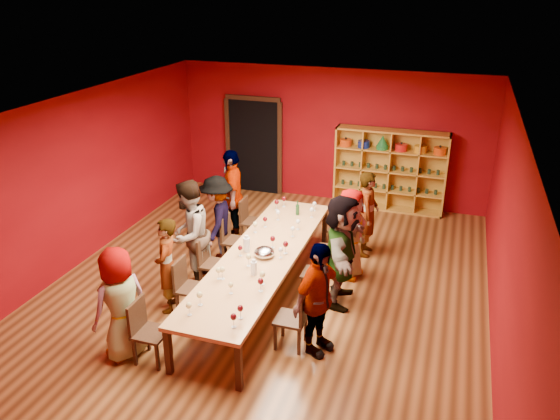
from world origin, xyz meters
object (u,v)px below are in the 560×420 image
(person_left_4, at_px, (232,196))
(person_right_2, at_px, (342,250))
(chair_person_right_1, at_px, (296,316))
(person_right_4, at_px, (368,214))
(chair_person_left_2, at_px, (210,260))
(chair_person_right_3, at_px, (333,247))
(person_left_0, at_px, (120,304))
(chair_person_right_2, at_px, (321,271))
(chair_person_right_4, at_px, (344,226))
(person_right_3, at_px, (350,234))
(chair_person_left_0, at_px, (145,328))
(person_left_2, at_px, (189,234))
(person_left_3, at_px, (217,220))
(spittoon_bowl, at_px, (264,252))
(chair_person_left_4, at_px, (249,218))
(chair_person_left_3, at_px, (231,237))
(wine_bottle, at_px, (298,210))
(person_left_1, at_px, (167,265))
(chair_person_left_1, at_px, (187,284))
(person_right_1, at_px, (318,299))
(shelving_unit, at_px, (390,166))
(tasting_table, at_px, (262,257))

(person_left_4, bearing_deg, person_right_2, 35.37)
(chair_person_right_1, height_order, person_right_4, person_right_4)
(chair_person_left_2, relative_size, chair_person_right_3, 1.00)
(person_left_0, relative_size, chair_person_right_3, 1.80)
(chair_person_right_2, distance_m, chair_person_right_4, 1.77)
(chair_person_right_3, distance_m, person_right_3, 0.41)
(chair_person_left_0, distance_m, person_right_2, 3.11)
(chair_person_right_3, bearing_deg, person_left_2, -153.18)
(person_left_0, height_order, chair_person_left_2, person_left_0)
(chair_person_right_3, bearing_deg, person_left_3, -174.83)
(person_right_2, bearing_deg, person_right_3, -1.48)
(person_right_2, height_order, spittoon_bowl, person_right_2)
(person_left_3, bearing_deg, chair_person_right_1, 33.62)
(chair_person_right_2, distance_m, person_right_4, 1.85)
(chair_person_right_3, distance_m, person_right_4, 1.05)
(person_left_2, distance_m, chair_person_right_2, 2.22)
(chair_person_right_2, height_order, chair_person_right_3, same)
(chair_person_left_4, distance_m, person_left_4, 0.54)
(spittoon_bowl, bearing_deg, chair_person_left_0, -116.92)
(chair_person_right_4, bearing_deg, chair_person_left_0, -114.50)
(person_left_0, xyz_separation_m, chair_person_left_3, (0.34, 2.89, -0.31))
(chair_person_right_2, relative_size, person_right_3, 0.56)
(chair_person_right_3, bearing_deg, wine_bottle, 144.47)
(person_right_4, bearing_deg, person_left_2, 124.18)
(chair_person_left_0, height_order, person_left_1, person_left_1)
(wine_bottle, bearing_deg, chair_person_left_1, -111.94)
(chair_person_left_3, height_order, chair_person_right_2, same)
(chair_person_right_1, distance_m, person_right_1, 0.44)
(person_left_4, height_order, person_right_1, person_left_4)
(person_right_4, bearing_deg, shelving_unit, -5.26)
(chair_person_left_4, xyz_separation_m, person_right_4, (2.24, 0.23, 0.31))
(person_left_3, relative_size, chair_person_right_3, 1.81)
(person_right_1, bearing_deg, chair_person_left_3, 68.50)
(person_right_1, bearing_deg, person_right_4, 19.48)
(chair_person_left_3, xyz_separation_m, spittoon_bowl, (0.98, -0.96, 0.33))
(person_left_0, xyz_separation_m, chair_person_right_3, (2.16, 3.08, -0.31))
(person_left_0, xyz_separation_m, chair_person_left_4, (0.34, 3.77, -0.31))
(chair_person_right_4, relative_size, person_right_4, 0.55)
(tasting_table, distance_m, chair_person_left_2, 0.93)
(chair_person_left_0, xyz_separation_m, person_left_4, (-0.33, 3.77, 0.42))
(chair_person_left_2, height_order, chair_person_right_1, same)
(person_left_3, bearing_deg, chair_person_left_0, -7.44)
(person_left_2, bearing_deg, chair_person_left_2, 91.05)
(chair_person_right_3, bearing_deg, chair_person_left_1, -133.86)
(chair_person_left_2, distance_m, person_right_3, 2.39)
(person_right_3, distance_m, chair_person_right_4, 1.00)
(chair_person_left_2, bearing_deg, person_right_4, 41.87)
(person_left_0, distance_m, person_right_1, 2.61)
(person_left_3, relative_size, chair_person_right_1, 1.81)
(person_right_1, relative_size, person_right_2, 0.91)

